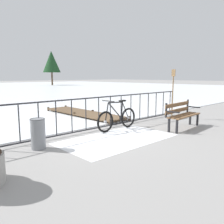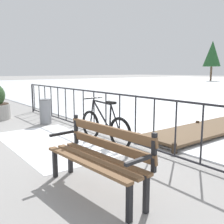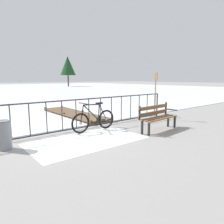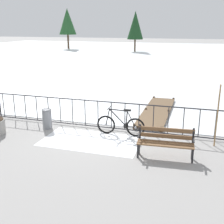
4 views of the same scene
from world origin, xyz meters
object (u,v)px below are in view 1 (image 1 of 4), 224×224
object	(u,v)px
bicycle_near_railing	(117,118)
park_bench	(182,113)
trash_bin	(38,134)
oar_upright	(173,90)

from	to	relation	value
bicycle_near_railing	park_bench	bearing A→B (deg)	-37.58
bicycle_near_railing	park_bench	xyz separation A→B (m)	(1.69, -1.30, 0.14)
trash_bin	park_bench	bearing A→B (deg)	-14.54
bicycle_near_railing	park_bench	distance (m)	2.14
trash_bin	oar_upright	distance (m)	5.92
park_bench	trash_bin	distance (m)	4.62
trash_bin	oar_upright	bearing A→B (deg)	0.82
bicycle_near_railing	oar_upright	bearing A→B (deg)	-1.08
oar_upright	park_bench	bearing A→B (deg)	-138.44
park_bench	oar_upright	xyz separation A→B (m)	(1.40, 1.24, 0.63)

